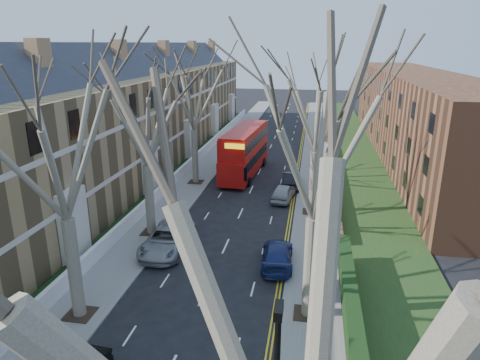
% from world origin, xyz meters
% --- Properties ---
extents(pavement_left, '(3.00, 102.00, 0.12)m').
position_xyz_m(pavement_left, '(-6.00, 39.00, 0.06)').
color(pavement_left, slate).
rests_on(pavement_left, ground).
extents(pavement_right, '(3.00, 102.00, 0.12)m').
position_xyz_m(pavement_right, '(6.00, 39.00, 0.06)').
color(pavement_right, slate).
rests_on(pavement_right, ground).
extents(terrace_left, '(9.70, 78.00, 13.60)m').
position_xyz_m(terrace_left, '(-13.65, 31.00, 5.53)').
color(terrace_left, '#9C7F4F').
rests_on(terrace_left, ground).
extents(flats_right, '(13.97, 54.00, 10.00)m').
position_xyz_m(flats_right, '(17.46, 43.00, 4.98)').
color(flats_right, brown).
rests_on(flats_right, ground).
extents(front_wall_left, '(0.30, 78.00, 1.00)m').
position_xyz_m(front_wall_left, '(-7.65, 31.00, 0.62)').
color(front_wall_left, white).
rests_on(front_wall_left, ground).
extents(grass_verge_right, '(6.00, 102.00, 0.06)m').
position_xyz_m(grass_verge_right, '(10.50, 39.00, 0.15)').
color(grass_verge_right, '#1D3A15').
rests_on(grass_verge_right, ground).
extents(tree_left_mid, '(10.50, 10.50, 14.71)m').
position_xyz_m(tree_left_mid, '(-5.70, 6.00, 9.56)').
color(tree_left_mid, '#6B614C').
rests_on(tree_left_mid, ground).
extents(tree_left_far, '(10.15, 10.15, 14.22)m').
position_xyz_m(tree_left_far, '(-5.70, 16.00, 9.24)').
color(tree_left_far, '#6B614C').
rests_on(tree_left_far, ground).
extents(tree_left_dist, '(10.50, 10.50, 14.71)m').
position_xyz_m(tree_left_dist, '(-5.70, 28.00, 9.56)').
color(tree_left_dist, '#6B614C').
rests_on(tree_left_dist, ground).
extents(tree_right_near, '(10.85, 10.85, 15.20)m').
position_xyz_m(tree_right_near, '(5.70, -6.00, 9.86)').
color(tree_right_near, '#6B614C').
rests_on(tree_right_near, ground).
extents(tree_right_mid, '(10.50, 10.50, 14.71)m').
position_xyz_m(tree_right_mid, '(5.70, 8.00, 9.56)').
color(tree_right_mid, '#6B614C').
rests_on(tree_right_mid, ground).
extents(tree_right_far, '(10.15, 10.15, 14.22)m').
position_xyz_m(tree_right_far, '(5.70, 22.00, 9.24)').
color(tree_right_far, '#6B614C').
rests_on(tree_right_far, ground).
extents(double_decker_bus, '(3.56, 11.72, 4.81)m').
position_xyz_m(double_decker_bus, '(-1.41, 31.75, 2.37)').
color(double_decker_bus, '#A80F0C').
rests_on(double_decker_bus, ground).
extents(car_left_far, '(2.65, 5.73, 1.59)m').
position_xyz_m(car_left_far, '(-3.70, 13.76, 0.80)').
color(car_left_far, gray).
rests_on(car_left_far, ground).
extents(car_right_near, '(2.18, 4.81, 1.37)m').
position_xyz_m(car_right_near, '(3.70, 13.03, 0.68)').
color(car_right_near, navy).
rests_on(car_right_near, ground).
extents(car_right_mid, '(2.19, 4.37, 1.43)m').
position_xyz_m(car_right_mid, '(3.19, 24.73, 0.71)').
color(car_right_mid, '#92959A').
rests_on(car_right_mid, ground).
extents(car_right_far, '(1.66, 4.56, 1.49)m').
position_xyz_m(car_right_far, '(3.70, 28.46, 0.75)').
color(car_right_far, black).
rests_on(car_right_far, ground).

